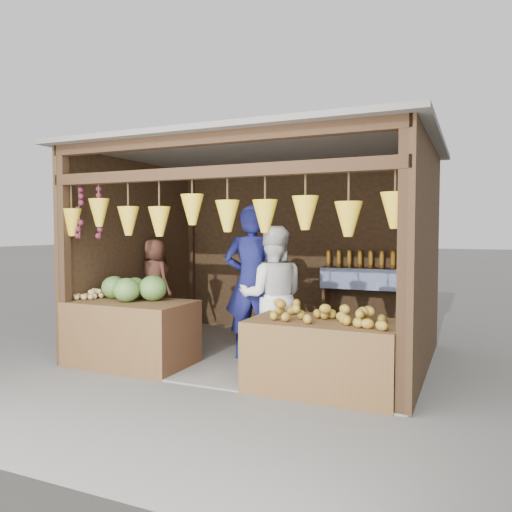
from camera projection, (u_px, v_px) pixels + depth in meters
The scene contains 12 objects.
ground at pixel (263, 355), 6.48m from camera, with size 80.00×80.00×0.00m, color #514F49.
stall_structure at pixel (259, 226), 6.37m from camera, with size 4.30×3.30×2.66m.
back_shelf at pixel (365, 282), 7.18m from camera, with size 1.25×0.32×1.32m.
counter_left at pixel (131, 333), 5.98m from camera, with size 1.45×0.85×0.77m, color #4A2B18.
counter_right at pixel (324, 356), 5.01m from camera, with size 1.50×0.85×0.71m, color #4F371A.
stool at pixel (155, 330), 7.28m from camera, with size 0.33×0.33×0.31m, color black.
man_standing at pixel (252, 283), 6.19m from camera, with size 0.70×0.46×1.93m, color #151852.
woman_standing at pixel (272, 296), 5.90m from camera, with size 0.81×0.63×1.67m, color white.
vendor_seated at pixel (155, 279), 7.24m from camera, with size 0.58×0.38×1.18m, color brown.
melon_pile at pixel (132, 287), 6.05m from camera, with size 1.00×0.50×0.32m, color #235316, non-canonical shape.
tanfruit_pile at pixel (88, 294), 6.15m from camera, with size 0.34×0.40×0.13m, color tan, non-canonical shape.
mango_pile at pixel (326, 310), 4.95m from camera, with size 1.40×0.64×0.22m, color #B15917, non-canonical shape.
Camera 1 is at (2.50, -5.89, 1.62)m, focal length 35.00 mm.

